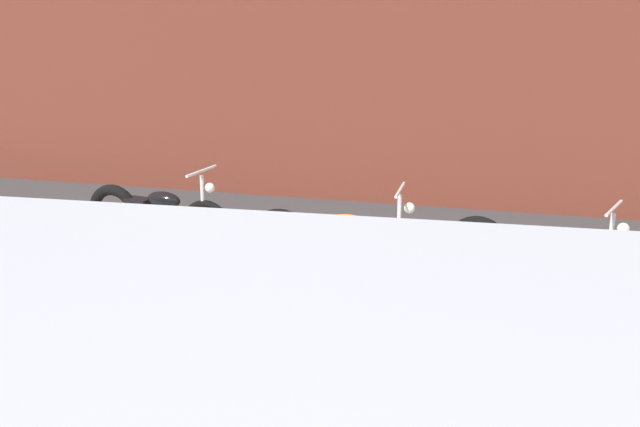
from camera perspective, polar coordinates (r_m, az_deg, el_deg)
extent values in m
plane|color=#38383A|center=(6.35, -6.29, -10.42)|extent=(80.00, 80.00, 0.00)
cube|color=#9E998E|center=(7.87, -1.77, -4.95)|extent=(36.00, 3.50, 0.01)
cube|color=brown|center=(10.71, 3.48, 13.69)|extent=(36.00, 0.50, 4.78)
torus|color=black|center=(8.46, -8.69, -1.21)|extent=(0.68, 0.19, 0.68)
torus|color=black|center=(9.20, -15.54, -0.05)|extent=(0.74, 0.25, 0.73)
cylinder|color=silver|center=(8.80, -12.27, -0.43)|extent=(1.23, 0.26, 0.06)
cube|color=#99999E|center=(8.86, -12.67, -0.62)|extent=(0.35, 0.27, 0.28)
ellipsoid|color=black|center=(8.69, -11.94, 1.02)|extent=(0.47, 0.26, 0.20)
ellipsoid|color=black|center=(9.15, -15.32, 0.28)|extent=(0.46, 0.25, 0.10)
cube|color=black|center=(8.92, -13.79, 0.89)|extent=(0.31, 0.24, 0.08)
cylinder|color=silver|center=(8.39, -9.01, 0.85)|extent=(0.05, 0.05, 0.62)
cylinder|color=silver|center=(8.31, -9.12, 3.25)|extent=(0.13, 0.58, 0.03)
sphere|color=white|center=(8.29, -8.48, 1.98)|extent=(0.11, 0.11, 0.11)
cylinder|color=silver|center=(9.14, -13.30, -0.68)|extent=(0.55, 0.15, 0.06)
torus|color=black|center=(7.60, 6.33, -3.10)|extent=(0.68, 0.09, 0.68)
torus|color=black|center=(7.86, -3.10, -2.20)|extent=(0.73, 0.14, 0.73)
cylinder|color=silver|center=(7.69, 1.54, -2.46)|extent=(1.24, 0.07, 0.06)
cube|color=#99999E|center=(7.72, 0.95, -2.69)|extent=(0.32, 0.22, 0.28)
ellipsoid|color=orange|center=(7.61, 2.14, -0.79)|extent=(0.44, 0.20, 0.20)
ellipsoid|color=orange|center=(7.82, -2.76, -1.81)|extent=(0.44, 0.19, 0.10)
cube|color=black|center=(7.70, -0.49, -1.03)|extent=(0.28, 0.20, 0.08)
cylinder|color=silver|center=(7.51, 6.10, -0.84)|extent=(0.04, 0.04, 0.62)
cylinder|color=silver|center=(7.42, 6.18, 1.82)|extent=(0.04, 0.58, 0.03)
sphere|color=white|center=(7.45, 6.90, 0.43)|extent=(0.11, 0.11, 0.11)
cylinder|color=silver|center=(7.94, -0.49, -2.77)|extent=(0.55, 0.07, 0.06)
torus|color=black|center=(7.42, 21.46, -4.64)|extent=(0.67, 0.29, 0.68)
torus|color=black|center=(7.75, 12.10, -2.81)|extent=(0.73, 0.36, 0.73)
cylinder|color=silver|center=(7.55, 16.69, -3.52)|extent=(1.19, 0.45, 0.06)
cube|color=#99999E|center=(7.58, 16.09, -3.70)|extent=(0.37, 0.31, 0.28)
ellipsoid|color=#197A38|center=(7.46, 17.42, -1.88)|extent=(0.48, 0.32, 0.20)
ellipsoid|color=#197A38|center=(7.71, 12.47, -2.45)|extent=(0.47, 0.31, 0.10)
cube|color=black|center=(7.57, 14.78, -1.88)|extent=(0.33, 0.28, 0.08)
cylinder|color=silver|center=(7.33, 21.40, -2.32)|extent=(0.06, 0.06, 0.62)
cylinder|color=silver|center=(7.23, 21.69, 0.39)|extent=(0.22, 0.56, 0.03)
sphere|color=white|center=(7.26, 22.31, -1.09)|extent=(0.11, 0.11, 0.11)
cylinder|color=silver|center=(7.81, 14.71, -3.64)|extent=(0.54, 0.23, 0.06)
cube|color=red|center=(2.72, 0.64, -15.74)|extent=(3.59, 0.23, 0.44)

